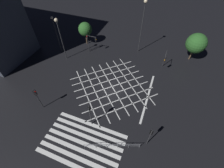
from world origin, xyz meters
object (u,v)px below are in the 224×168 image
traffic_light_se_cross (151,134)px  traffic_light_nw_cross (88,40)px  street_lamp_east (58,29)px  street_lamp_west (144,15)px  street_tree_near (85,29)px  street_tree_far (196,43)px  traffic_light_nw_main (92,40)px  traffic_light_ne_cross (165,59)px  traffic_light_sw_main (37,96)px  street_lamp_far (55,29)px  traffic_light_median_south (90,111)px

traffic_light_se_cross → traffic_light_nw_cross: size_ratio=0.91×
street_lamp_east → street_lamp_west: size_ratio=0.80×
street_tree_near → street_tree_far: bearing=6.4°
traffic_light_nw_main → traffic_light_ne_cross: (14.49, -0.68, -0.06)m
traffic_light_sw_main → street_lamp_far: bearing=113.2°
traffic_light_ne_cross → traffic_light_nw_cross: traffic_light_nw_cross is taller
traffic_light_nw_cross → street_lamp_east: size_ratio=0.48×
traffic_light_median_south → street_lamp_east: bearing=45.2°
street_lamp_far → street_tree_near: 6.19m
traffic_light_se_cross → traffic_light_sw_main: bearing=91.2°
street_tree_near → street_tree_far: size_ratio=0.89×
street_tree_near → street_tree_far: street_tree_far is taller
street_lamp_east → street_lamp_far: bearing=144.3°
street_lamp_far → traffic_light_nw_cross: bearing=19.6°
street_lamp_west → street_lamp_far: 16.72m
traffic_light_nw_main → traffic_light_ne_cross: 14.51m
traffic_light_median_south → street_lamp_far: 18.87m
traffic_light_se_cross → traffic_light_median_south: 7.75m
traffic_light_nw_main → street_lamp_east: 6.89m
traffic_light_nw_cross → street_lamp_far: bearing=-70.4°
traffic_light_sw_main → street_tree_near: bearing=96.2°
traffic_light_median_south → street_lamp_far: (-13.62, 12.90, 2.02)m
traffic_light_nw_main → street_lamp_west: (8.89, 3.61, 5.08)m
traffic_light_sw_main → street_lamp_west: (9.72, 19.20, 4.89)m
traffic_light_median_south → traffic_light_nw_main: (-7.16, 15.31, -0.37)m
traffic_light_nw_cross → street_tree_near: size_ratio=0.80×
traffic_light_nw_cross → street_lamp_east: street_lamp_east is taller
street_tree_far → traffic_light_ne_cross: bearing=-131.6°
street_tree_near → traffic_light_nw_cross: bearing=-54.5°
traffic_light_sw_main → traffic_light_se_cross: 15.72m
traffic_light_median_south → traffic_light_nw_main: bearing=25.1°
traffic_light_nw_main → traffic_light_nw_cross: 0.95m
street_lamp_east → street_tree_far: street_lamp_east is taller
traffic_light_se_cross → traffic_light_median_south: (-7.73, -0.05, 0.51)m
street_lamp_west → street_tree_far: 11.24m
street_lamp_east → street_lamp_west: (13.08, 7.66, 1.39)m
street_lamp_far → street_lamp_west: bearing=21.4°
street_lamp_east → traffic_light_nw_cross: bearing=47.4°
traffic_light_nw_cross → street_tree_far: size_ratio=0.72×
traffic_light_sw_main → street_lamp_west: bearing=63.1°
street_lamp_far → street_lamp_east: bearing=-35.7°
traffic_light_sw_main → traffic_light_nw_cross: 15.18m
street_tree_far → traffic_light_sw_main: bearing=-134.7°
traffic_light_se_cross → street_tree_near: street_tree_near is taller
traffic_light_ne_cross → traffic_light_se_cross: bearing=1.6°
traffic_light_se_cross → street_lamp_east: 22.46m
traffic_light_median_south → traffic_light_nw_main: traffic_light_median_south is taller
street_lamp_east → street_lamp_far: 3.09m
traffic_light_nw_cross → traffic_light_se_cross: bearing=46.7°
traffic_light_ne_cross → street_tree_far: street_tree_far is taller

